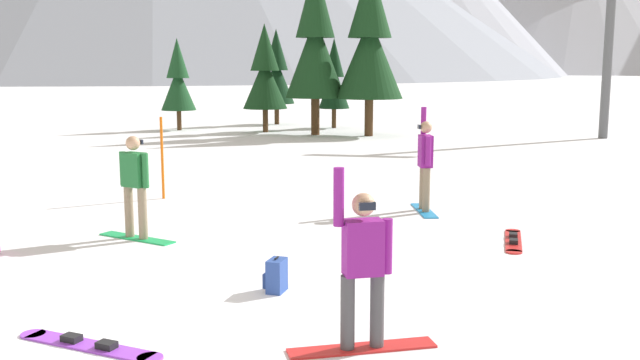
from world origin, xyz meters
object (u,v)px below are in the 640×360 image
snowboarder_background (425,162)px  pine_tree_tall (334,79)px  ski_lift_tower (611,8)px  snowboarder_foreground (363,266)px  pine_tree_young (370,42)px  loose_snowboard_near_left (513,240)px  pine_tree_twin (315,42)px  pine_tree_short (178,80)px  pine_tree_slender (265,73)px  backpack_blue (276,276)px  pine_tree_broad (276,73)px  snowboarder_midground (135,185)px  trail_marker_pole (162,158)px  loose_snowboard_near_right (89,345)px

snowboarder_background → pine_tree_tall: (-5.17, 18.64, 1.26)m
snowboarder_background → ski_lift_tower: bearing=68.6°
snowboarder_foreground → ski_lift_tower: size_ratio=0.22×
ski_lift_tower → pine_tree_young: bearing=-174.5°
loose_snowboard_near_left → pine_tree_twin: bearing=111.7°
pine_tree_short → pine_tree_slender: size_ratio=0.88×
pine_tree_tall → pine_tree_slender: pine_tree_slender is taller
pine_tree_short → pine_tree_tall: size_ratio=0.99×
snowboarder_foreground → ski_lift_tower: 24.75m
backpack_blue → pine_tree_twin: (-3.74, 20.94, 3.66)m
pine_tree_tall → pine_tree_slender: size_ratio=0.89×
snowboarder_foreground → snowboarder_background: snowboarder_background is taller
pine_tree_tall → pine_tree_young: 4.34m
pine_tree_broad → pine_tree_slender: pine_tree_slender is taller
pine_tree_twin → ski_lift_tower: ski_lift_tower is taller
snowboarder_midground → pine_tree_twin: 18.83m
backpack_blue → trail_marker_pole: 7.29m
snowboarder_background → pine_tree_broad: 21.82m
loose_snowboard_near_right → pine_tree_twin: size_ratio=0.26×
pine_tree_twin → trail_marker_pole: bearing=-91.6°
pine_tree_tall → pine_tree_twin: size_ratio=0.59×
backpack_blue → ski_lift_tower: 23.69m
snowboarder_midground → loose_snowboard_near_right: snowboarder_midground is taller
snowboarder_foreground → trail_marker_pole: (-5.52, 7.67, 0.00)m
pine_tree_short → pine_tree_slender: (4.08, -0.15, 0.32)m
loose_snowboard_near_left → backpack_blue: 4.71m
backpack_blue → ski_lift_tower: bearing=69.9°
backpack_blue → snowboarder_midground: bearing=142.7°
snowboarder_foreground → loose_snowboard_near_right: snowboarder_foreground is taller
pine_tree_short → pine_tree_broad: bearing=48.3°
loose_snowboard_near_right → backpack_blue: backpack_blue is taller
backpack_blue → ski_lift_tower: (7.95, 21.77, 4.94)m
loose_snowboard_near_right → trail_marker_pole: 8.63m
backpack_blue → snowboarder_foreground: bearing=-51.1°
pine_tree_young → pine_tree_twin: 2.29m
pine_tree_tall → pine_tree_twin: (-0.20, -3.38, 1.61)m
trail_marker_pole → pine_tree_slender: bearing=97.2°
loose_snowboard_near_left → pine_tree_twin: size_ratio=0.25×
snowboarder_midground → loose_snowboard_near_left: (6.34, 1.05, -0.92)m
snowboarder_background → pine_tree_slender: (-7.76, 16.01, 1.55)m
pine_tree_young → pine_tree_slender: pine_tree_young is taller
backpack_blue → pine_tree_slender: (-6.12, 21.68, 2.35)m
pine_tree_tall → pine_tree_slender: (-2.59, -2.64, 0.30)m
pine_tree_twin → loose_snowboard_near_left: bearing=-68.3°
loose_snowboard_near_left → pine_tree_slender: size_ratio=0.38×
pine_tree_tall → pine_tree_broad: pine_tree_broad is taller
pine_tree_short → snowboarder_foreground: bearing=-63.8°
snowboarder_foreground → ski_lift_tower: bearing=74.4°
pine_tree_tall → pine_tree_twin: pine_tree_twin is taller
snowboarder_background → pine_tree_young: size_ratio=0.30×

